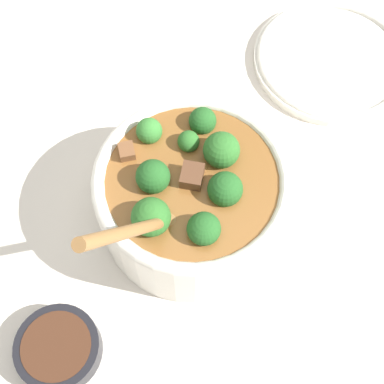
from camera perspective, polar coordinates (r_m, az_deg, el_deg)
name	(u,v)px	position (r m, az deg, el deg)	size (l,w,h in m)	color
ground_plane	(192,217)	(0.69, 0.00, -2.63)	(4.00, 4.00, 0.00)	silver
stew_bowl	(192,195)	(0.63, -0.04, -0.31)	(0.23, 0.28, 0.28)	white
condiment_bowl	(58,348)	(0.64, -14.06, -15.86)	(0.10, 0.10, 0.03)	black
empty_plate	(332,59)	(0.85, 14.70, 13.54)	(0.23, 0.23, 0.02)	silver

